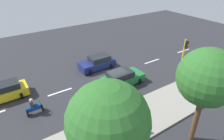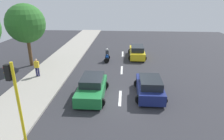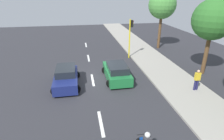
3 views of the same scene
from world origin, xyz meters
TOP-DOWN VIEW (x-y plane):
  - ground_plane at (0.00, 0.00)m, footprint 40.00×60.00m
  - sidewalk at (7.00, 0.00)m, footprint 4.00×60.00m
  - lane_stripe_far_north at (0.00, -12.00)m, footprint 0.20×2.40m
  - lane_stripe_north at (0.00, -6.00)m, footprint 0.20×2.40m
  - lane_stripe_mid at (0.00, 0.00)m, footprint 0.20×2.40m
  - car_green at (2.15, -0.20)m, footprint 2.33×4.29m
  - car_yellow_cab at (-1.78, -10.64)m, footprint 2.16×4.44m
  - car_dark_blue at (-2.23, -0.59)m, footprint 2.28×4.10m
  - motorcycle at (1.77, -8.80)m, footprint 0.60×1.30m
  - pedestrian_near_signal at (7.80, -3.48)m, footprint 0.40×0.24m
  - traffic_light_corner at (4.85, 5.27)m, footprint 0.49×0.24m
  - street_tree_center at (9.95, -6.83)m, footprint 3.98×3.98m

SIDE VIEW (x-z plane):
  - ground_plane at x=0.00m, z-range -0.10..0.00m
  - lane_stripe_far_north at x=0.00m, z-range 0.00..0.01m
  - lane_stripe_north at x=0.00m, z-range 0.00..0.01m
  - lane_stripe_mid at x=0.00m, z-range 0.00..0.01m
  - sidewalk at x=7.00m, z-range 0.00..0.15m
  - motorcycle at x=1.77m, z-range -0.12..1.41m
  - car_dark_blue at x=-2.23m, z-range -0.05..1.47m
  - car_yellow_cab at x=-1.78m, z-range -0.05..1.47m
  - car_green at x=2.15m, z-range -0.05..1.47m
  - pedestrian_near_signal at x=7.80m, z-range 0.21..1.90m
  - traffic_light_corner at x=4.85m, z-range 0.68..5.18m
  - street_tree_center at x=9.95m, z-range 1.26..7.81m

